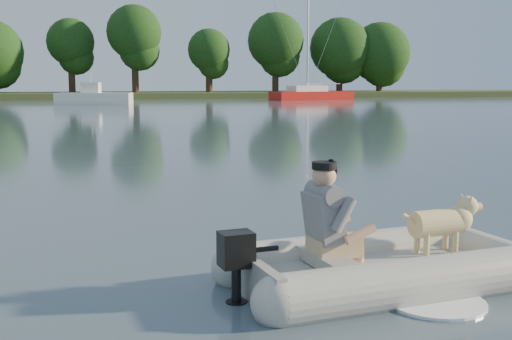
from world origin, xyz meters
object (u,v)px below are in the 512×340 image
object	(u,v)px
dog	(437,228)
sailboat	(311,95)
man	(326,213)
motorboat	(94,90)
dinghy	(388,227)

from	to	relation	value
dog	sailboat	distance (m)	54.18
dog	sailboat	xyz separation A→B (m)	(17.98, 51.11, 0.02)
man	dog	world-z (taller)	man
dog	motorboat	xyz separation A→B (m)	(-1.78, 44.89, 0.65)
dinghy	man	bearing A→B (deg)	175.76
dinghy	motorboat	world-z (taller)	motorboat
motorboat	dinghy	bearing A→B (deg)	-73.94
man	motorboat	xyz separation A→B (m)	(-0.61, 45.00, 0.42)
man	dinghy	bearing A→B (deg)	-4.24
dog	motorboat	distance (m)	44.93
dinghy	man	xyz separation A→B (m)	(-0.61, -0.01, 0.17)
dinghy	dog	world-z (taller)	dinghy
dog	motorboat	world-z (taller)	motorboat
dinghy	dog	distance (m)	0.57
dog	motorboat	bearing A→B (deg)	86.66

